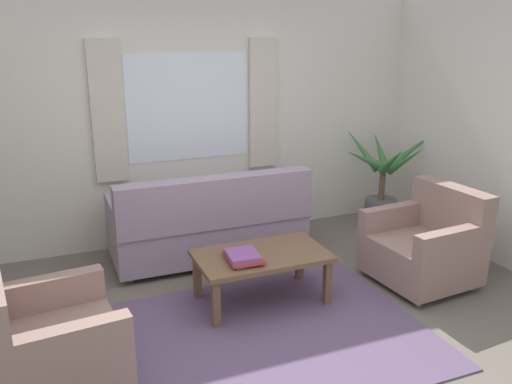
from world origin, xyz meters
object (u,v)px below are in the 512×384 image
Objects in this scene: armchair_right at (427,245)px; coffee_table at (262,260)px; armchair_left at (44,345)px; book_stack_on_table at (243,257)px; potted_plant at (383,189)px; couch at (210,224)px.

armchair_right reaches higher than coffee_table.
armchair_right is (3.27, 0.41, 0.00)m from armchair_left.
potted_plant is at bearing 29.26° from book_stack_on_table.
armchair_left and armchair_right have the same top height.
armchair_left is at bearing -160.28° from coffee_table.
book_stack_on_table is at bearing -98.97° from armchair_right.
potted_plant is at bearing -70.90° from armchair_left.
coffee_table is (-1.54, 0.21, 0.03)m from armchair_right.
armchair_left is 4.13m from potted_plant.
book_stack_on_table is 2.52m from potted_plant.
coffee_table is 3.11× the size of book_stack_on_table.
armchair_left is at bearing -87.70° from armchair_right.
armchair_right is (1.68, -1.22, -0.01)m from couch.
potted_plant reaches higher than armchair_right.
armchair_right is 0.80× the size of potted_plant.
armchair_left reaches higher than coffee_table.
couch is 2.14m from potted_plant.
armchair_left is 0.84× the size of coffee_table.
couch reaches higher than armchair_left.
couch is 2.07m from armchair_right.
couch is 1.10m from book_stack_on_table.
armchair_left is (-1.59, -1.63, -0.01)m from couch.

